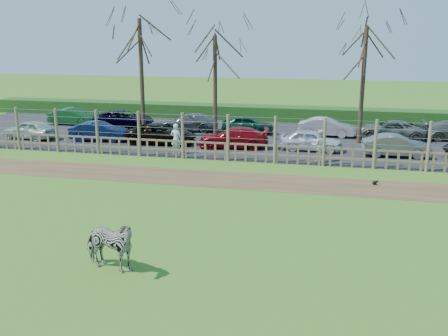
% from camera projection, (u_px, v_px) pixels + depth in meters
% --- Properties ---
extents(ground, '(120.00, 120.00, 0.00)m').
position_uv_depth(ground, '(185.00, 211.00, 19.13)').
color(ground, '#598A30').
rests_on(ground, ground).
extents(dirt_strip, '(34.00, 2.80, 0.01)m').
position_uv_depth(dirt_strip, '(212.00, 179.00, 23.37)').
color(dirt_strip, brown).
rests_on(dirt_strip, ground).
extents(asphalt, '(44.00, 13.00, 0.04)m').
position_uv_depth(asphalt, '(248.00, 137.00, 32.80)').
color(asphalt, '#232326').
rests_on(asphalt, ground).
extents(hedge, '(46.00, 2.00, 1.10)m').
position_uv_depth(hedge, '(264.00, 113.00, 39.26)').
color(hedge, '#1E4716').
rests_on(hedge, ground).
extents(fence, '(30.16, 0.16, 2.50)m').
position_uv_depth(fence, '(228.00, 146.00, 26.47)').
color(fence, brown).
rests_on(fence, ground).
extents(tree_left, '(4.80, 4.80, 7.88)m').
position_uv_depth(tree_left, '(141.00, 50.00, 30.82)').
color(tree_left, '#3D2B1E').
rests_on(tree_left, ground).
extents(tree_mid, '(4.80, 4.80, 6.83)m').
position_uv_depth(tree_mid, '(215.00, 62.00, 31.02)').
color(tree_mid, '#3D2B1E').
rests_on(tree_mid, ground).
extents(tree_right, '(4.80, 4.80, 7.35)m').
position_uv_depth(tree_right, '(365.00, 57.00, 29.52)').
color(tree_right, '#3D2B1E').
rests_on(tree_right, ground).
extents(zebra, '(1.99, 1.22, 1.56)m').
position_uv_depth(zebra, '(109.00, 245.00, 14.08)').
color(zebra, gray).
rests_on(zebra, ground).
extents(visitor_a, '(0.66, 0.45, 1.72)m').
position_uv_depth(visitor_a, '(176.00, 139.00, 27.82)').
color(visitor_a, silver).
rests_on(visitor_a, asphalt).
extents(visitor_b, '(0.89, 0.72, 1.72)m').
position_uv_depth(visitor_b, '(319.00, 146.00, 26.12)').
color(visitor_b, silver).
rests_on(visitor_b, asphalt).
extents(crow, '(0.26, 0.19, 0.21)m').
position_uv_depth(crow, '(375.00, 183.00, 22.39)').
color(crow, black).
rests_on(crow, ground).
extents(car_0, '(3.67, 1.85, 1.20)m').
position_uv_depth(car_0, '(30.00, 130.00, 31.99)').
color(car_0, '#ABC5B9').
rests_on(car_0, asphalt).
extents(car_1, '(3.77, 1.71, 1.20)m').
position_uv_depth(car_1, '(99.00, 131.00, 31.39)').
color(car_1, '#0B1846').
rests_on(car_1, asphalt).
extents(car_2, '(4.38, 2.13, 1.20)m').
position_uv_depth(car_2, '(162.00, 134.00, 30.63)').
color(car_2, black).
rests_on(car_2, asphalt).
extents(car_3, '(4.29, 2.12, 1.20)m').
position_uv_depth(car_3, '(234.00, 137.00, 29.51)').
color(car_3, maroon).
rests_on(car_3, asphalt).
extents(car_4, '(3.62, 1.67, 1.20)m').
position_uv_depth(car_4, '(311.00, 140.00, 28.74)').
color(car_4, silver).
rests_on(car_4, asphalt).
extents(car_5, '(3.70, 1.43, 1.20)m').
position_uv_depth(car_5, '(396.00, 146.00, 27.34)').
color(car_5, slate).
rests_on(car_5, asphalt).
extents(car_7, '(3.69, 1.41, 1.20)m').
position_uv_depth(car_7, '(73.00, 117.00, 37.03)').
color(car_7, '#145021').
rests_on(car_7, asphalt).
extents(car_8, '(4.43, 2.26, 1.20)m').
position_uv_depth(car_8, '(124.00, 119.00, 35.98)').
color(car_8, black).
rests_on(car_8, asphalt).
extents(car_9, '(4.30, 2.16, 1.20)m').
position_uv_depth(car_9, '(188.00, 122.00, 34.63)').
color(car_9, '#54585E').
rests_on(car_9, asphalt).
extents(car_10, '(3.64, 1.74, 1.20)m').
position_uv_depth(car_10, '(248.00, 125.00, 33.76)').
color(car_10, '#0D3F29').
rests_on(car_10, asphalt).
extents(car_11, '(3.70, 1.44, 1.20)m').
position_uv_depth(car_11, '(326.00, 127.00, 32.84)').
color(car_11, '#BFAFB7').
rests_on(car_11, asphalt).
extents(car_12, '(4.43, 2.25, 1.20)m').
position_uv_depth(car_12, '(390.00, 130.00, 31.89)').
color(car_12, slate).
rests_on(car_12, asphalt).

